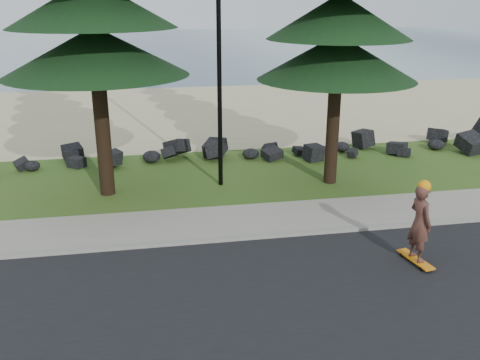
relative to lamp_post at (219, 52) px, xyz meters
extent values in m
plane|color=#31591B|center=(0.00, -3.20, -4.13)|extent=(160.00, 160.00, 0.00)
cube|color=black|center=(0.00, -7.70, -4.12)|extent=(160.00, 7.00, 0.02)
cube|color=gray|center=(0.00, -4.10, -4.08)|extent=(160.00, 0.20, 0.10)
cube|color=gray|center=(0.00, -3.00, -4.09)|extent=(160.00, 2.00, 0.08)
cube|color=tan|center=(0.00, 11.30, -4.13)|extent=(160.00, 15.00, 0.01)
cube|color=#39536C|center=(0.00, 47.80, -4.13)|extent=(160.00, 58.00, 0.01)
cylinder|color=black|center=(0.00, 0.00, -0.13)|extent=(0.14, 0.14, 8.00)
cube|color=orange|center=(3.57, -6.00, -4.03)|extent=(0.44, 1.09, 0.04)
imported|color=#542F26|center=(3.57, -6.00, -3.13)|extent=(0.53, 0.71, 1.77)
sphere|color=orange|center=(3.57, -6.00, -2.28)|extent=(0.28, 0.28, 0.28)
camera|label=1|loc=(-2.24, -15.90, 1.65)|focal=40.00mm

